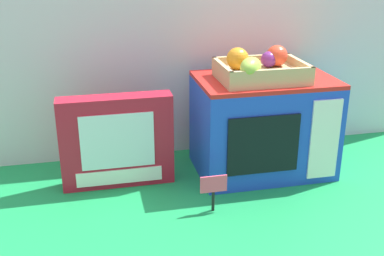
% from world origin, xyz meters
% --- Properties ---
extents(ground_plane, '(1.70, 1.70, 0.00)m').
position_xyz_m(ground_plane, '(0.00, 0.00, 0.00)').
color(ground_plane, '#198C47').
rests_on(ground_plane, ground).
extents(display_back_panel, '(1.61, 0.03, 0.69)m').
position_xyz_m(display_back_panel, '(0.00, 0.19, 0.34)').
color(display_back_panel, silver).
rests_on(display_back_panel, ground).
extents(toy_microwave, '(0.39, 0.26, 0.29)m').
position_xyz_m(toy_microwave, '(0.18, -0.02, 0.14)').
color(toy_microwave, blue).
rests_on(toy_microwave, ground).
extents(food_groups_crate, '(0.24, 0.20, 0.09)m').
position_xyz_m(food_groups_crate, '(0.15, -0.04, 0.32)').
color(food_groups_crate, tan).
rests_on(food_groups_crate, toy_microwave).
extents(cookie_set_box, '(0.31, 0.07, 0.26)m').
position_xyz_m(cookie_set_box, '(-0.25, -0.02, 0.13)').
color(cookie_set_box, '#B2192D').
rests_on(cookie_set_box, ground).
extents(price_sign, '(0.07, 0.01, 0.10)m').
position_xyz_m(price_sign, '(-0.03, -0.22, 0.07)').
color(price_sign, black).
rests_on(price_sign, ground).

